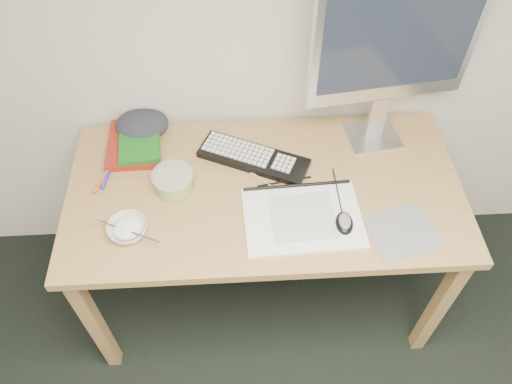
% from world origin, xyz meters
% --- Properties ---
extents(desk, '(1.40, 0.70, 0.75)m').
position_xyz_m(desk, '(-0.02, 1.43, 0.67)').
color(desk, '#A6844C').
rests_on(desk, ground).
extents(mousepad, '(0.25, 0.23, 0.00)m').
position_xyz_m(mousepad, '(0.42, 1.22, 0.75)').
color(mousepad, slate).
rests_on(mousepad, desk).
extents(sketchpad, '(0.41, 0.30, 0.01)m').
position_xyz_m(sketchpad, '(0.10, 1.29, 0.76)').
color(sketchpad, white).
rests_on(sketchpad, desk).
extents(keyboard, '(0.42, 0.29, 0.02)m').
position_xyz_m(keyboard, '(-0.05, 1.57, 0.76)').
color(keyboard, black).
rests_on(keyboard, desk).
extents(monitor, '(0.56, 0.20, 0.65)m').
position_xyz_m(monitor, '(0.41, 1.67, 1.16)').
color(monitor, silver).
rests_on(monitor, desk).
extents(mouse, '(0.07, 0.10, 0.03)m').
position_xyz_m(mouse, '(0.23, 1.25, 0.78)').
color(mouse, black).
rests_on(mouse, sketchpad).
extents(rice_bowl, '(0.14, 0.14, 0.04)m').
position_xyz_m(rice_bowl, '(-0.48, 1.26, 0.77)').
color(rice_bowl, silver).
rests_on(rice_bowl, desk).
extents(chopsticks, '(0.20, 0.11, 0.02)m').
position_xyz_m(chopsticks, '(-0.47, 1.24, 0.79)').
color(chopsticks, '#B8B8BB').
rests_on(chopsticks, rice_bowl).
extents(fruit_tub, '(0.19, 0.19, 0.07)m').
position_xyz_m(fruit_tub, '(-0.34, 1.45, 0.79)').
color(fruit_tub, '#E0D44F').
rests_on(fruit_tub, desk).
extents(book_red, '(0.19, 0.25, 0.03)m').
position_xyz_m(book_red, '(-0.50, 1.66, 0.76)').
color(book_red, maroon).
rests_on(book_red, desk).
extents(book_green, '(0.17, 0.22, 0.02)m').
position_xyz_m(book_green, '(-0.48, 1.65, 0.78)').
color(book_green, '#186018').
rests_on(book_green, book_red).
extents(cloth_lump, '(0.19, 0.16, 0.07)m').
position_xyz_m(cloth_lump, '(-0.47, 1.75, 0.79)').
color(cloth_lump, '#25282C').
rests_on(cloth_lump, desk).
extents(pencil_pink, '(0.15, 0.08, 0.01)m').
position_xyz_m(pencil_pink, '(0.02, 1.52, 0.75)').
color(pencil_pink, pink).
rests_on(pencil_pink, desk).
extents(pencil_tan, '(0.14, 0.14, 0.01)m').
position_xyz_m(pencil_tan, '(-0.04, 1.48, 0.75)').
color(pencil_tan, tan).
rests_on(pencil_tan, desk).
extents(pencil_black, '(0.20, 0.04, 0.01)m').
position_xyz_m(pencil_black, '(0.05, 1.45, 0.75)').
color(pencil_black, black).
rests_on(pencil_black, desk).
extents(marker_blue, '(0.03, 0.12, 0.01)m').
position_xyz_m(marker_blue, '(-0.58, 1.51, 0.76)').
color(marker_blue, '#1E2FA2').
rests_on(marker_blue, desk).
extents(marker_orange, '(0.06, 0.14, 0.01)m').
position_xyz_m(marker_orange, '(-0.60, 1.50, 0.76)').
color(marker_orange, '#D05818').
rests_on(marker_orange, desk).
extents(marker_purple, '(0.03, 0.13, 0.01)m').
position_xyz_m(marker_purple, '(-0.59, 1.52, 0.76)').
color(marker_purple, '#7C2486').
rests_on(marker_purple, desk).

